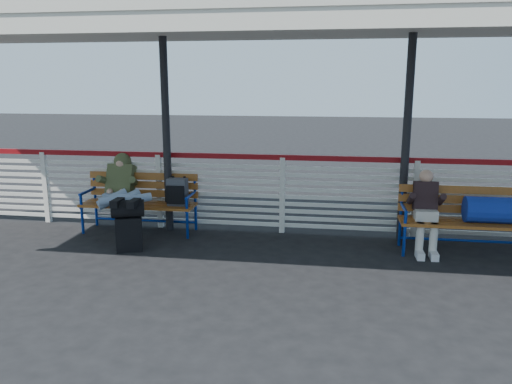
% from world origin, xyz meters
% --- Properties ---
extents(ground, '(60.00, 60.00, 0.00)m').
position_xyz_m(ground, '(0.00, 0.00, 0.00)').
color(ground, black).
rests_on(ground, ground).
extents(fence, '(12.08, 0.08, 1.24)m').
position_xyz_m(fence, '(0.00, 1.90, 0.66)').
color(fence, silver).
rests_on(fence, ground).
extents(canopy, '(12.60, 3.60, 3.16)m').
position_xyz_m(canopy, '(-0.00, 0.87, 3.04)').
color(canopy, silver).
rests_on(canopy, ground).
extents(luggage_stack, '(0.50, 0.38, 0.73)m').
position_xyz_m(luggage_stack, '(-2.04, 0.69, 0.40)').
color(luggage_stack, black).
rests_on(luggage_stack, ground).
extents(bench_left, '(1.80, 0.56, 0.92)m').
position_xyz_m(bench_left, '(-2.07, 1.63, 0.58)').
color(bench_left, '#AC5721').
rests_on(bench_left, ground).
extents(bench_right, '(1.80, 0.56, 0.92)m').
position_xyz_m(bench_right, '(2.74, 1.28, 0.60)').
color(bench_right, '#AC5721').
rests_on(bench_right, ground).
extents(traveler_man, '(0.94, 1.49, 0.77)m').
position_xyz_m(traveler_man, '(-2.39, 1.30, 0.68)').
color(traveler_man, '#7D8DA8').
rests_on(traveler_man, ground).
extents(companion_person, '(0.32, 0.66, 1.15)m').
position_xyz_m(companion_person, '(2.06, 1.28, 0.60)').
color(companion_person, beige).
rests_on(companion_person, ground).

